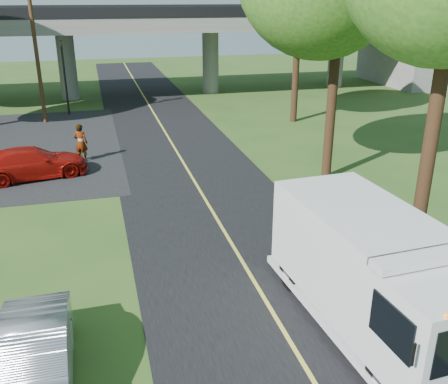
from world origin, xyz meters
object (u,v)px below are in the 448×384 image
object	(u,v)px
utility_pole	(36,53)
step_van	(374,272)
red_sedan	(32,163)
silver_sedan	(32,364)
pedestrian	(81,143)
traffic_signal	(64,70)

from	to	relation	value
utility_pole	step_van	xyz separation A→B (m)	(9.70, -25.89, -2.93)
utility_pole	red_sedan	distance (m)	12.12
silver_sedan	utility_pole	bearing A→B (deg)	92.12
silver_sedan	pedestrian	size ratio (longest dim) A/B	2.30
step_van	silver_sedan	world-z (taller)	step_van
utility_pole	red_sedan	xyz separation A→B (m)	(0.21, -11.49, -3.86)
traffic_signal	step_van	world-z (taller)	traffic_signal
utility_pole	pedestrian	size ratio (longest dim) A/B	4.56
step_van	utility_pole	bearing A→B (deg)	107.02
traffic_signal	step_van	xyz separation A→B (m)	(8.20, -27.89, -1.53)
red_sedan	silver_sedan	size ratio (longest dim) A/B	1.12
traffic_signal	step_van	size ratio (longest dim) A/B	0.70
traffic_signal	red_sedan	size ratio (longest dim) A/B	1.02
step_van	silver_sedan	distance (m)	8.25
traffic_signal	pedestrian	bearing A→B (deg)	-85.21
utility_pole	step_van	world-z (taller)	utility_pole
utility_pole	silver_sedan	bearing A→B (deg)	-86.71
red_sedan	silver_sedan	bearing A→B (deg)	173.24
step_van	pedestrian	xyz separation A→B (m)	(-7.24, 16.44, -0.68)
utility_pole	red_sedan	bearing A→B (deg)	-88.95
utility_pole	red_sedan	world-z (taller)	utility_pole
step_van	pedestrian	distance (m)	17.97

